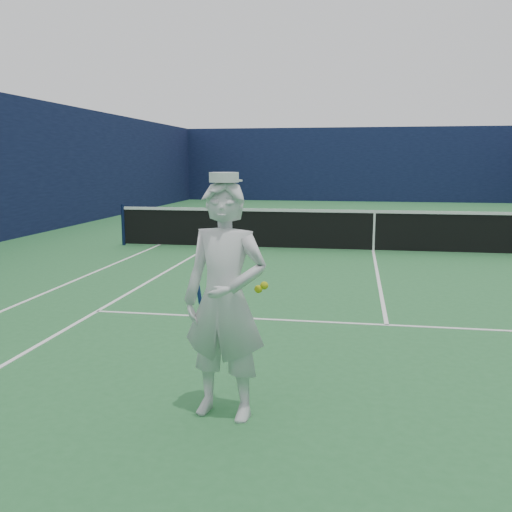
% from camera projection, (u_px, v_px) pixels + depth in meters
% --- Properties ---
extents(ground, '(80.00, 80.00, 0.00)m').
position_uv_depth(ground, '(373.00, 252.00, 13.80)').
color(ground, '#286935').
rests_on(ground, ground).
extents(court_markings, '(11.03, 23.83, 0.01)m').
position_uv_depth(court_markings, '(373.00, 251.00, 13.80)').
color(court_markings, white).
rests_on(court_markings, ground).
extents(windscreen_fence, '(20.12, 36.12, 4.00)m').
position_uv_depth(windscreen_fence, '(376.00, 168.00, 13.47)').
color(windscreen_fence, '#0F1637').
rests_on(windscreen_fence, ground).
extents(tennis_net, '(12.88, 0.09, 1.07)m').
position_uv_depth(tennis_net, '(374.00, 229.00, 13.71)').
color(tennis_net, '#141E4C').
rests_on(tennis_net, ground).
extents(tennis_player, '(0.80, 0.62, 2.07)m').
position_uv_depth(tennis_player, '(225.00, 300.00, 4.75)').
color(tennis_player, silver).
rests_on(tennis_player, ground).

